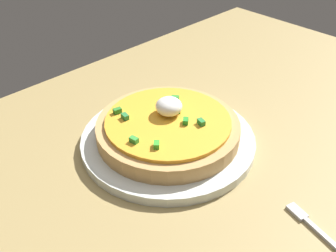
# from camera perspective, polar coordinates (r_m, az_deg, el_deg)

# --- Properties ---
(dining_table) EXTENTS (1.17, 0.76, 0.03)m
(dining_table) POSITION_cam_1_polar(r_m,az_deg,el_deg) (0.63, 4.58, -5.49)
(dining_table) COLOR #98814E
(dining_table) RESTS_ON ground
(plate) EXTENTS (0.28, 0.28, 0.02)m
(plate) POSITION_cam_1_polar(r_m,az_deg,el_deg) (0.64, 0.00, -2.01)
(plate) COLOR silver
(plate) RESTS_ON dining_table
(pizza) EXTENTS (0.23, 0.23, 0.06)m
(pizza) POSITION_cam_1_polar(r_m,az_deg,el_deg) (0.63, -0.01, -0.24)
(pizza) COLOR tan
(pizza) RESTS_ON plate
(fork) EXTENTS (0.04, 0.11, 0.01)m
(fork) POSITION_cam_1_polar(r_m,az_deg,el_deg) (0.55, 20.29, -13.57)
(fork) COLOR #B7B7BC
(fork) RESTS_ON dining_table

